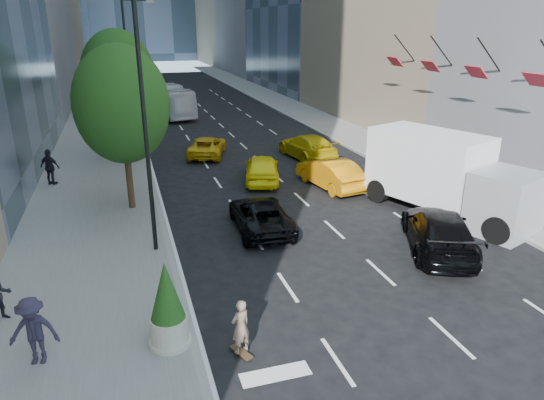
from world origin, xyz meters
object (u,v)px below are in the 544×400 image
object	(u,v)px
box_truck	(446,175)
black_sedan_mercedes	(439,231)
skateboarder	(241,330)
black_sedan_lincoln	(261,215)
planter_shrub	(167,306)
city_bus	(164,99)

from	to	relation	value
box_truck	black_sedan_mercedes	bearing A→B (deg)	-148.54
skateboarder	black_sedan_lincoln	bearing A→B (deg)	-133.58
black_sedan_mercedes	planter_shrub	xyz separation A→B (m)	(-10.63, -3.13, 0.51)
black_sedan_lincoln	city_bus	xyz separation A→B (m)	(-1.20, 29.79, 0.85)
skateboarder	planter_shrub	xyz separation A→B (m)	(-1.76, 0.87, 0.54)
box_truck	skateboarder	bearing A→B (deg)	-167.99
city_bus	planter_shrub	xyz separation A→B (m)	(-3.40, -36.92, -0.19)
black_sedan_lincoln	planter_shrub	distance (m)	8.51
skateboarder	black_sedan_mercedes	distance (m)	9.73
skateboarder	city_bus	distance (m)	37.83
skateboarder	black_sedan_lincoln	size ratio (longest dim) A/B	0.33
black_sedan_mercedes	box_truck	bearing A→B (deg)	-103.83
black_sedan_lincoln	black_sedan_mercedes	distance (m)	7.24
planter_shrub	skateboarder	bearing A→B (deg)	-26.29
black_sedan_lincoln	black_sedan_mercedes	xyz separation A→B (m)	(6.03, -4.00, 0.15)
black_sedan_mercedes	box_truck	size ratio (longest dim) A/B	0.69
black_sedan_lincoln	city_bus	distance (m)	29.83
black_sedan_lincoln	skateboarder	bearing A→B (deg)	73.47
black_sedan_mercedes	box_truck	world-z (taller)	box_truck
black_sedan_lincoln	box_truck	size ratio (longest dim) A/B	0.58
box_truck	planter_shrub	distance (m)	14.72
black_sedan_mercedes	city_bus	world-z (taller)	city_bus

